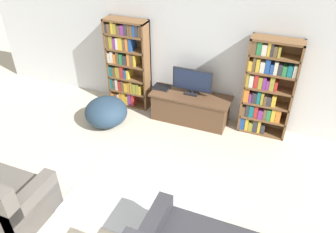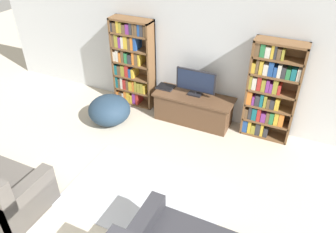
{
  "view_description": "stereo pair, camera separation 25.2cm",
  "coord_description": "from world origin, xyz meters",
  "px_view_note": "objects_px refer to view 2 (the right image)",
  "views": [
    {
      "loc": [
        1.58,
        -1.04,
        3.52
      ],
      "look_at": [
        0.02,
        2.88,
        0.7
      ],
      "focal_mm": 35.0,
      "sensor_mm": 36.0,
      "label": 1
    },
    {
      "loc": [
        1.81,
        -0.94,
        3.52
      ],
      "look_at": [
        0.02,
        2.88,
        0.7
      ],
      "focal_mm": 35.0,
      "sensor_mm": 36.0,
      "label": 2
    }
  ],
  "objects_px": {
    "bookshelf_left": "(132,62)",
    "laptop": "(166,87)",
    "television": "(196,82)",
    "bookshelf_right": "(269,91)",
    "tv_stand": "(193,109)",
    "beanbag_ottoman": "(109,110)"
  },
  "relations": [
    {
      "from": "bookshelf_left",
      "to": "television",
      "type": "relative_size",
      "value": 2.38
    },
    {
      "from": "bookshelf_right",
      "to": "tv_stand",
      "type": "height_order",
      "value": "bookshelf_right"
    },
    {
      "from": "bookshelf_left",
      "to": "laptop",
      "type": "relative_size",
      "value": 5.49
    },
    {
      "from": "laptop",
      "to": "beanbag_ottoman",
      "type": "bearing_deg",
      "value": -135.94
    },
    {
      "from": "bookshelf_left",
      "to": "television",
      "type": "bearing_deg",
      "value": -3.88
    },
    {
      "from": "television",
      "to": "beanbag_ottoman",
      "type": "xyz_separation_m",
      "value": [
        -1.39,
        -0.74,
        -0.54
      ]
    },
    {
      "from": "laptop",
      "to": "beanbag_ottoman",
      "type": "height_order",
      "value": "laptop"
    },
    {
      "from": "bookshelf_right",
      "to": "beanbag_ottoman",
      "type": "distance_m",
      "value": 2.85
    },
    {
      "from": "bookshelf_right",
      "to": "beanbag_ottoman",
      "type": "height_order",
      "value": "bookshelf_right"
    },
    {
      "from": "television",
      "to": "bookshelf_left",
      "type": "bearing_deg",
      "value": 176.12
    },
    {
      "from": "beanbag_ottoman",
      "to": "bookshelf_right",
      "type": "bearing_deg",
      "value": 17.47
    },
    {
      "from": "bookshelf_left",
      "to": "beanbag_ottoman",
      "type": "xyz_separation_m",
      "value": [
        -0.04,
        -0.84,
        -0.63
      ]
    },
    {
      "from": "bookshelf_left",
      "to": "tv_stand",
      "type": "distance_m",
      "value": 1.49
    },
    {
      "from": "bookshelf_left",
      "to": "bookshelf_right",
      "type": "bearing_deg",
      "value": 0.01
    },
    {
      "from": "bookshelf_left",
      "to": "bookshelf_right",
      "type": "height_order",
      "value": "same"
    },
    {
      "from": "television",
      "to": "bookshelf_right",
      "type": "bearing_deg",
      "value": 4.16
    },
    {
      "from": "laptop",
      "to": "bookshelf_left",
      "type": "bearing_deg",
      "value": 174.47
    },
    {
      "from": "bookshelf_left",
      "to": "tv_stand",
      "type": "xyz_separation_m",
      "value": [
        1.35,
        -0.14,
        -0.62
      ]
    },
    {
      "from": "bookshelf_left",
      "to": "tv_stand",
      "type": "relative_size",
      "value": 1.19
    },
    {
      "from": "bookshelf_right",
      "to": "beanbag_ottoman",
      "type": "bearing_deg",
      "value": -162.53
    },
    {
      "from": "bookshelf_right",
      "to": "tv_stand",
      "type": "xyz_separation_m",
      "value": [
        -1.27,
        -0.14,
        -0.6
      ]
    },
    {
      "from": "tv_stand",
      "to": "television",
      "type": "bearing_deg",
      "value": 90.0
    }
  ]
}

